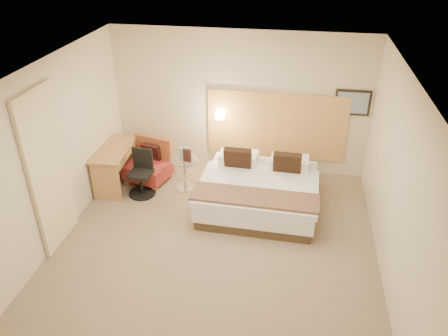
% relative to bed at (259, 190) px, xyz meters
% --- Properties ---
extents(floor, '(4.80, 5.00, 0.02)m').
position_rel_bed_xyz_m(floor, '(-0.54, -1.20, -0.32)').
color(floor, '#816E56').
rests_on(floor, ground).
extents(ceiling, '(4.80, 5.00, 0.02)m').
position_rel_bed_xyz_m(ceiling, '(-0.54, -1.20, 2.40)').
color(ceiling, white).
rests_on(ceiling, floor).
extents(wall_back, '(4.80, 0.02, 2.70)m').
position_rel_bed_xyz_m(wall_back, '(-0.54, 1.31, 1.04)').
color(wall_back, beige).
rests_on(wall_back, floor).
extents(wall_front, '(4.80, 0.02, 2.70)m').
position_rel_bed_xyz_m(wall_front, '(-0.54, -3.71, 1.04)').
color(wall_front, beige).
rests_on(wall_front, floor).
extents(wall_left, '(0.02, 5.00, 2.70)m').
position_rel_bed_xyz_m(wall_left, '(-2.95, -1.20, 1.04)').
color(wall_left, beige).
rests_on(wall_left, floor).
extents(wall_right, '(0.02, 5.00, 2.70)m').
position_rel_bed_xyz_m(wall_right, '(1.87, -1.20, 1.04)').
color(wall_right, beige).
rests_on(wall_right, floor).
extents(headboard_panel, '(2.60, 0.04, 1.30)m').
position_rel_bed_xyz_m(headboard_panel, '(0.16, 1.27, 0.64)').
color(headboard_panel, tan).
rests_on(headboard_panel, wall_back).
extents(art_frame, '(0.62, 0.03, 0.47)m').
position_rel_bed_xyz_m(art_frame, '(1.48, 1.28, 1.19)').
color(art_frame, black).
rests_on(art_frame, wall_back).
extents(art_canvas, '(0.54, 0.01, 0.39)m').
position_rel_bed_xyz_m(art_canvas, '(1.48, 1.26, 1.19)').
color(art_canvas, '#748BA0').
rests_on(art_canvas, wall_back).
extents(lamp_arm, '(0.02, 0.12, 0.02)m').
position_rel_bed_xyz_m(lamp_arm, '(-0.89, 1.22, 0.84)').
color(lamp_arm, silver).
rests_on(lamp_arm, wall_back).
extents(lamp_shade, '(0.15, 0.15, 0.15)m').
position_rel_bed_xyz_m(lamp_shade, '(-0.89, 1.16, 0.84)').
color(lamp_shade, '#FAE8C3').
rests_on(lamp_shade, wall_back).
extents(curtain, '(0.06, 0.90, 2.42)m').
position_rel_bed_xyz_m(curtain, '(-2.90, -1.45, 0.91)').
color(curtain, beige).
rests_on(curtain, wall_left).
extents(bottle_a, '(0.08, 0.08, 0.21)m').
position_rel_bed_xyz_m(bottle_a, '(-1.45, 0.36, 0.40)').
color(bottle_a, '#91CBE0').
rests_on(bottle_a, side_table).
extents(bottle_b, '(0.08, 0.08, 0.21)m').
position_rel_bed_xyz_m(bottle_b, '(-1.38, 0.40, 0.40)').
color(bottle_b, '#9AB5EE').
rests_on(bottle_b, side_table).
extents(menu_folder, '(0.15, 0.09, 0.24)m').
position_rel_bed_xyz_m(menu_folder, '(-1.32, 0.26, 0.41)').
color(menu_folder, '#361916').
rests_on(menu_folder, side_table).
extents(bed, '(2.00, 1.94, 0.95)m').
position_rel_bed_xyz_m(bed, '(0.00, 0.00, 0.00)').
color(bed, '#433221').
rests_on(bed, floor).
extents(lounge_chair, '(0.90, 0.83, 0.80)m').
position_rel_bed_xyz_m(lounge_chair, '(-2.13, 0.51, 0.01)').
color(lounge_chair, tan).
rests_on(lounge_chair, floor).
extents(side_table, '(0.65, 0.65, 0.60)m').
position_rel_bed_xyz_m(side_table, '(-1.39, 0.32, 0.02)').
color(side_table, silver).
rests_on(side_table, floor).
extents(desk, '(0.63, 1.23, 0.75)m').
position_rel_bed_xyz_m(desk, '(-2.65, 0.25, 0.28)').
color(desk, '#A87541').
rests_on(desk, floor).
extents(desk_chair, '(0.49, 0.49, 0.84)m').
position_rel_bed_xyz_m(desk_chair, '(-2.11, 0.01, 0.04)').
color(desk_chair, black).
rests_on(desk_chair, floor).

